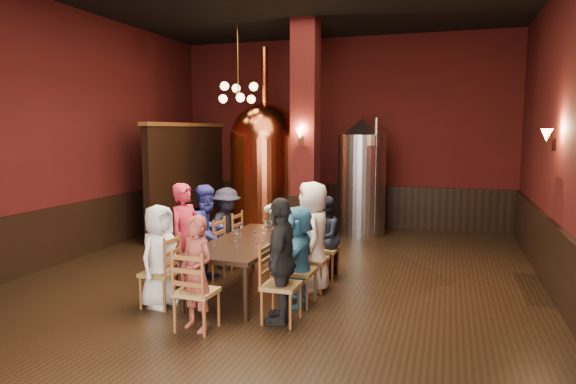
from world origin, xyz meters
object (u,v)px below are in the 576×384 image
(person_0, at_px, (160,256))
(person_2, at_px, (208,232))
(steel_vessel, at_px, (361,177))
(dining_table, at_px, (249,244))
(rose_vase, at_px, (270,212))
(person_1, at_px, (186,238))
(copper_kettle, at_px, (265,166))

(person_0, distance_m, person_2, 1.33)
(person_2, relative_size, steel_vessel, 0.58)
(dining_table, xyz_separation_m, rose_vase, (-0.03, 1.00, 0.31))
(person_1, bearing_deg, dining_table, -59.01)
(person_0, bearing_deg, steel_vessel, -8.22)
(person_1, bearing_deg, copper_kettle, 16.80)
(copper_kettle, distance_m, rose_vase, 3.47)
(person_0, bearing_deg, copper_kettle, 13.77)
(copper_kettle, bearing_deg, person_1, -84.63)
(dining_table, height_order, steel_vessel, steel_vessel)
(copper_kettle, distance_m, steel_vessel, 2.18)
(person_2, bearing_deg, person_0, -163.80)
(dining_table, distance_m, person_0, 1.31)
(person_0, relative_size, person_1, 0.86)
(rose_vase, bearing_deg, dining_table, -88.24)
(dining_table, relative_size, person_1, 1.54)
(person_1, relative_size, steel_vessel, 0.61)
(dining_table, height_order, person_0, person_0)
(dining_table, bearing_deg, copper_kettle, 108.65)
(dining_table, distance_m, copper_kettle, 4.46)
(rose_vase, bearing_deg, copper_kettle, 111.39)
(person_0, xyz_separation_m, person_1, (0.02, 0.67, 0.11))
(person_1, bearing_deg, person_2, 9.77)
(person_2, bearing_deg, dining_table, -95.02)
(person_1, height_order, steel_vessel, steel_vessel)
(steel_vessel, height_order, rose_vase, steel_vessel)
(steel_vessel, bearing_deg, copper_kettle, -170.85)
(person_0, relative_size, steel_vessel, 0.53)
(person_2, height_order, copper_kettle, copper_kettle)
(dining_table, height_order, person_1, person_1)
(rose_vase, bearing_deg, steel_vessel, 75.81)
(person_0, xyz_separation_m, copper_kettle, (-0.40, 5.17, 0.83))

